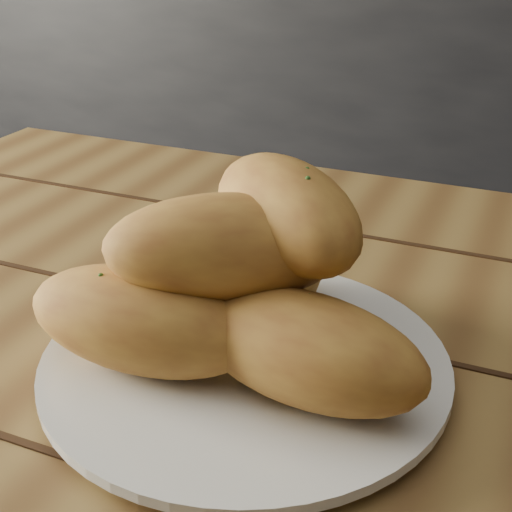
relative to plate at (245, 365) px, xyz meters
The scene contains 3 objects.
counter 1.49m from the plate, 94.28° to the left, with size 2.80×0.60×0.90m, color black.
plate is the anchor object (origin of this frame).
bread_rolls 0.07m from the plate, 117.07° to the left, with size 0.29×0.23×0.14m.
Camera 1 is at (0.29, -0.15, 1.06)m, focal length 50.00 mm.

